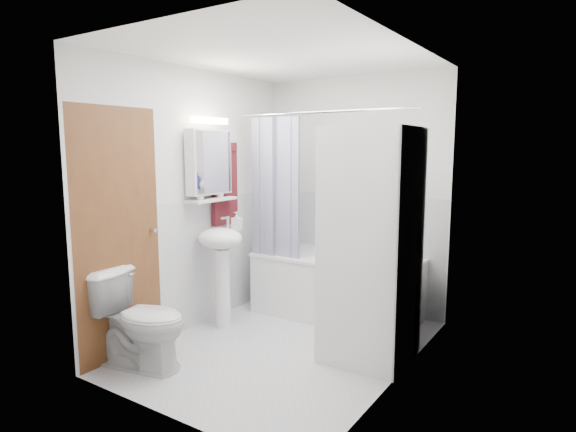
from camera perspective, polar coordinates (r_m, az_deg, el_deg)
The scene contains 20 objects.
floor at distance 4.25m, azimuth -0.40°, elevation -15.20°, with size 2.60×2.60×0.00m, color silver.
room_walls at distance 3.91m, azimuth -0.42°, elevation 5.23°, with size 2.60×2.60×2.60m.
wainscot at distance 4.29m, azimuth 1.77°, elevation -6.51°, with size 1.98×2.58×2.58m.
door at distance 4.18m, azimuth -15.62°, elevation -1.61°, with size 0.05×2.00×2.00m.
bathtub at distance 4.88m, azimuth 5.77°, elevation -7.89°, with size 1.62×0.77×0.62m.
tub_spout at distance 4.96m, azimuth 9.68°, elevation -0.66°, with size 0.04×0.04×0.12m, color silver.
curtain_rod at distance 4.42m, azimuth 4.11°, elevation 12.20°, with size 0.02×0.02×1.80m, color silver.
shower_curtain at distance 4.71m, azimuth -1.58°, elevation 2.83°, with size 0.55×0.02×1.45m.
sink at distance 4.53m, azimuth -7.95°, elevation -4.47°, with size 0.44×0.37×1.04m.
medicine_cabinet at distance 4.55m, azimuth -9.32°, elevation 6.52°, with size 0.13×0.50×0.71m.
shelf at distance 4.56m, azimuth -9.08°, elevation 1.93°, with size 0.18×0.54×0.03m, color silver.
shower_caddy at distance 4.91m, azimuth 10.22°, elevation 1.75°, with size 0.22×0.06×0.02m, color silver.
towel at distance 4.77m, azimuth -7.53°, elevation 3.97°, with size 0.07×0.34×0.82m.
washer_dryer at distance 3.84m, azimuth 9.77°, elevation -3.47°, with size 0.68×0.67×1.84m.
toilet at distance 3.94m, azimuth -17.09°, elevation -11.74°, with size 0.42×0.76×0.74m, color white.
soap_pump at distance 4.59m, azimuth -6.08°, elevation -1.13°, with size 0.08×0.17×0.08m, color gray.
shelf_bottle at distance 4.45m, azimuth -10.39°, elevation 2.36°, with size 0.07×0.18×0.07m, color gray.
shelf_cup at distance 4.64m, azimuth -8.10°, elevation 2.84°, with size 0.10×0.09×0.10m, color gray.
shampoo_a at distance 4.87m, azimuth 11.18°, elevation 2.57°, with size 0.13×0.17×0.13m, color gray.
shampoo_b at distance 4.83m, azimuth 12.49°, elevation 2.18°, with size 0.08×0.21×0.08m, color #252795.
Camera 1 is at (2.16, -3.25, 1.69)m, focal length 30.00 mm.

